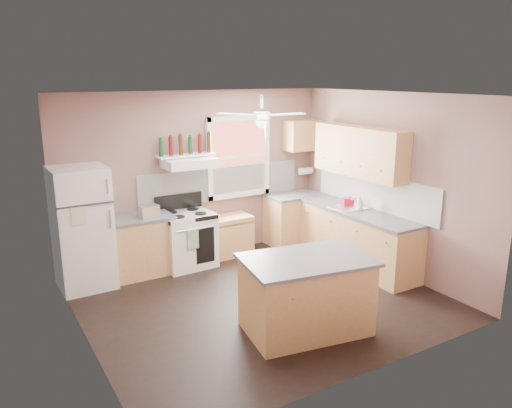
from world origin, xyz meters
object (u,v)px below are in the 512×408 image
toaster (149,212)px  refrigerator (82,228)px  stove (187,240)px  cart (231,235)px  island (306,296)px

toaster → refrigerator: bearing=166.1°
stove → cart: size_ratio=1.29×
cart → island: (-0.44, -2.71, 0.10)m
refrigerator → stove: size_ratio=2.01×
refrigerator → island: (1.94, -2.62, -0.43)m
refrigerator → island: refrigerator is taller
refrigerator → toaster: (0.94, -0.09, 0.13)m
stove → island: (0.38, -2.60, 0.00)m
stove → island: bearing=-84.2°
toaster → island: toaster is taller
refrigerator → cart: 2.44m
refrigerator → stove: bearing=-1.7°
toaster → stove: (0.61, 0.07, -0.56)m
toaster → cart: size_ratio=0.42×
refrigerator → stove: 1.61m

